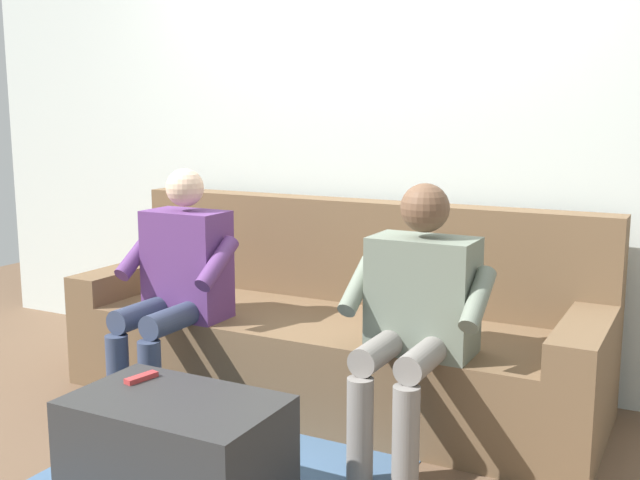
{
  "coord_description": "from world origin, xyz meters",
  "views": [
    {
      "loc": [
        -1.58,
        3.02,
        1.38
      ],
      "look_at": [
        0.0,
        -0.0,
        0.79
      ],
      "focal_mm": 42.62,
      "sensor_mm": 36.0,
      "label": 1
    }
  ],
  "objects_px": {
    "person_left_seated": "(416,308)",
    "remote_red": "(141,378)",
    "person_right_seated": "(177,278)",
    "coffee_table": "(177,454)",
    "couch": "(334,335)"
  },
  "relations": [
    {
      "from": "person_left_seated",
      "to": "person_right_seated",
      "type": "bearing_deg",
      "value": 0.85
    },
    {
      "from": "couch",
      "to": "person_right_seated",
      "type": "bearing_deg",
      "value": 37.94
    },
    {
      "from": "person_left_seated",
      "to": "remote_red",
      "type": "height_order",
      "value": "person_left_seated"
    },
    {
      "from": "remote_red",
      "to": "couch",
      "type": "bearing_deg",
      "value": -179.36
    },
    {
      "from": "coffee_table",
      "to": "person_left_seated",
      "type": "bearing_deg",
      "value": -126.68
    },
    {
      "from": "couch",
      "to": "person_right_seated",
      "type": "xyz_separation_m",
      "value": [
        0.58,
        0.45,
        0.31
      ]
    },
    {
      "from": "coffee_table",
      "to": "person_right_seated",
      "type": "xyz_separation_m",
      "value": [
        0.58,
        -0.76,
        0.41
      ]
    },
    {
      "from": "person_right_seated",
      "to": "remote_red",
      "type": "height_order",
      "value": "person_right_seated"
    },
    {
      "from": "coffee_table",
      "to": "person_right_seated",
      "type": "relative_size",
      "value": 0.65
    },
    {
      "from": "coffee_table",
      "to": "remote_red",
      "type": "relative_size",
      "value": 5.63
    },
    {
      "from": "person_right_seated",
      "to": "remote_red",
      "type": "xyz_separation_m",
      "value": [
        -0.36,
        0.67,
        -0.2
      ]
    },
    {
      "from": "person_right_seated",
      "to": "remote_red",
      "type": "distance_m",
      "value": 0.79
    },
    {
      "from": "couch",
      "to": "remote_red",
      "type": "relative_size",
      "value": 19.58
    },
    {
      "from": "person_right_seated",
      "to": "remote_red",
      "type": "bearing_deg",
      "value": 117.96
    },
    {
      "from": "person_left_seated",
      "to": "couch",
      "type": "bearing_deg",
      "value": -36.87
    }
  ]
}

